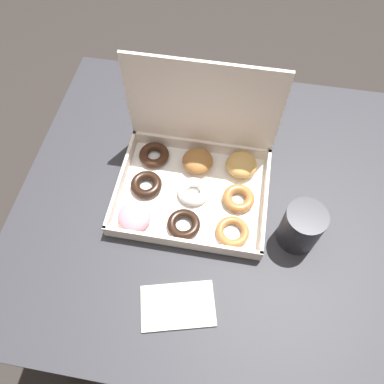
# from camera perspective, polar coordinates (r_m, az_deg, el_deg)

# --- Properties ---
(ground_plane) EXTENTS (8.00, 8.00, 0.00)m
(ground_plane) POSITION_cam_1_polar(r_m,az_deg,el_deg) (1.56, 1.70, -13.78)
(ground_plane) COLOR #2D2826
(dining_table) EXTENTS (0.93, 0.86, 0.71)m
(dining_table) POSITION_cam_1_polar(r_m,az_deg,el_deg) (1.00, 2.58, -3.91)
(dining_table) COLOR #2D2D33
(dining_table) RESTS_ON ground_plane
(donut_box) EXTENTS (0.35, 0.29, 0.29)m
(donut_box) POSITION_cam_1_polar(r_m,az_deg,el_deg) (0.89, 0.40, 3.12)
(donut_box) COLOR white
(donut_box) RESTS_ON dining_table
(coffee_mug) EXTENTS (0.09, 0.09, 0.11)m
(coffee_mug) POSITION_cam_1_polar(r_m,az_deg,el_deg) (0.84, 16.36, -5.07)
(coffee_mug) COLOR #232328
(coffee_mug) RESTS_ON dining_table
(paper_napkin) EXTENTS (0.17, 0.13, 0.01)m
(paper_napkin) POSITION_cam_1_polar(r_m,az_deg,el_deg) (0.81, -2.17, -16.94)
(paper_napkin) COLOR silver
(paper_napkin) RESTS_ON dining_table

